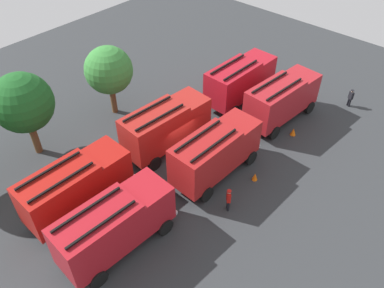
{
  "coord_description": "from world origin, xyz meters",
  "views": [
    {
      "loc": [
        -15.93,
        -14.25,
        20.06
      ],
      "look_at": [
        0.0,
        0.0,
        1.4
      ],
      "focal_mm": 36.44,
      "sensor_mm": 36.0,
      "label": 1
    }
  ],
  "objects_px": {
    "fire_truck_5": "(240,80)",
    "traffic_cone_0": "(293,132)",
    "firefighter_2": "(228,199)",
    "tree_2": "(109,70)",
    "fire_truck_4": "(166,125)",
    "tree_1": "(23,103)",
    "fire_truck_3": "(76,186)",
    "fire_truck_0": "(115,224)",
    "firefighter_0": "(351,97)",
    "firefighter_1": "(238,71)",
    "fire_truck_2": "(282,98)",
    "fire_truck_1": "(216,151)",
    "traffic_cone_1": "(255,177)"
  },
  "relations": [
    {
      "from": "fire_truck_1",
      "to": "fire_truck_4",
      "type": "relative_size",
      "value": 0.99
    },
    {
      "from": "firefighter_2",
      "to": "tree_2",
      "type": "bearing_deg",
      "value": -53.26
    },
    {
      "from": "fire_truck_5",
      "to": "traffic_cone_0",
      "type": "bearing_deg",
      "value": -97.87
    },
    {
      "from": "fire_truck_5",
      "to": "traffic_cone_0",
      "type": "relative_size",
      "value": 11.2
    },
    {
      "from": "fire_truck_1",
      "to": "fire_truck_4",
      "type": "distance_m",
      "value": 4.6
    },
    {
      "from": "fire_truck_3",
      "to": "tree_1",
      "type": "bearing_deg",
      "value": 81.5
    },
    {
      "from": "traffic_cone_0",
      "to": "fire_truck_2",
      "type": "bearing_deg",
      "value": 63.99
    },
    {
      "from": "tree_1",
      "to": "tree_2",
      "type": "relative_size",
      "value": 1.1
    },
    {
      "from": "traffic_cone_1",
      "to": "fire_truck_1",
      "type": "bearing_deg",
      "value": 120.03
    },
    {
      "from": "fire_truck_1",
      "to": "firefighter_1",
      "type": "distance_m",
      "value": 13.04
    },
    {
      "from": "fire_truck_2",
      "to": "firefighter_1",
      "type": "height_order",
      "value": "fire_truck_2"
    },
    {
      "from": "fire_truck_0",
      "to": "firefighter_1",
      "type": "bearing_deg",
      "value": 19.98
    },
    {
      "from": "fire_truck_3",
      "to": "firefighter_2",
      "type": "height_order",
      "value": "fire_truck_3"
    },
    {
      "from": "tree_2",
      "to": "traffic_cone_0",
      "type": "relative_size",
      "value": 9.31
    },
    {
      "from": "traffic_cone_0",
      "to": "traffic_cone_1",
      "type": "xyz_separation_m",
      "value": [
        -6.15,
        -0.57,
        -0.03
      ]
    },
    {
      "from": "fire_truck_1",
      "to": "tree_1",
      "type": "relative_size",
      "value": 1.09
    },
    {
      "from": "fire_truck_2",
      "to": "fire_truck_3",
      "type": "xyz_separation_m",
      "value": [
        -16.83,
        4.43,
        0.0
      ]
    },
    {
      "from": "fire_truck_0",
      "to": "fire_truck_4",
      "type": "distance_m",
      "value": 9.39
    },
    {
      "from": "tree_2",
      "to": "firefighter_0",
      "type": "bearing_deg",
      "value": -45.8
    },
    {
      "from": "fire_truck_4",
      "to": "tree_1",
      "type": "xyz_separation_m",
      "value": [
        -6.9,
        6.98,
        2.32
      ]
    },
    {
      "from": "firefighter_1",
      "to": "tree_2",
      "type": "relative_size",
      "value": 0.28
    },
    {
      "from": "firefighter_1",
      "to": "tree_2",
      "type": "height_order",
      "value": "tree_2"
    },
    {
      "from": "fire_truck_3",
      "to": "tree_1",
      "type": "distance_m",
      "value": 7.55
    },
    {
      "from": "tree_1",
      "to": "traffic_cone_1",
      "type": "xyz_separation_m",
      "value": [
        8.53,
        -14.06,
        -4.18
      ]
    },
    {
      "from": "fire_truck_2",
      "to": "fire_truck_0",
      "type": "bearing_deg",
      "value": -176.43
    },
    {
      "from": "fire_truck_2",
      "to": "traffic_cone_0",
      "type": "height_order",
      "value": "fire_truck_2"
    },
    {
      "from": "fire_truck_4",
      "to": "traffic_cone_0",
      "type": "relative_size",
      "value": 11.34
    },
    {
      "from": "fire_truck_0",
      "to": "fire_truck_3",
      "type": "bearing_deg",
      "value": 88.87
    },
    {
      "from": "fire_truck_0",
      "to": "tree_2",
      "type": "bearing_deg",
      "value": 54.35
    },
    {
      "from": "fire_truck_2",
      "to": "firefighter_2",
      "type": "height_order",
      "value": "fire_truck_2"
    },
    {
      "from": "firefighter_1",
      "to": "traffic_cone_1",
      "type": "relative_size",
      "value": 2.89
    },
    {
      "from": "firefighter_2",
      "to": "traffic_cone_0",
      "type": "height_order",
      "value": "firefighter_2"
    },
    {
      "from": "traffic_cone_1",
      "to": "fire_truck_0",
      "type": "bearing_deg",
      "value": 164.04
    },
    {
      "from": "firefighter_2",
      "to": "traffic_cone_0",
      "type": "relative_size",
      "value": 2.74
    },
    {
      "from": "fire_truck_1",
      "to": "firefighter_2",
      "type": "bearing_deg",
      "value": -124.09
    },
    {
      "from": "fire_truck_3",
      "to": "traffic_cone_1",
      "type": "height_order",
      "value": "fire_truck_3"
    },
    {
      "from": "fire_truck_5",
      "to": "firefighter_0",
      "type": "height_order",
      "value": "fire_truck_5"
    },
    {
      "from": "fire_truck_0",
      "to": "traffic_cone_0",
      "type": "xyz_separation_m",
      "value": [
        16.17,
        -2.29,
        -1.83
      ]
    },
    {
      "from": "fire_truck_4",
      "to": "fire_truck_5",
      "type": "height_order",
      "value": "same"
    },
    {
      "from": "fire_truck_4",
      "to": "tree_2",
      "type": "xyz_separation_m",
      "value": [
        0.3,
        6.61,
        1.91
      ]
    },
    {
      "from": "tree_2",
      "to": "fire_truck_2",
      "type": "bearing_deg",
      "value": -52.83
    },
    {
      "from": "fire_truck_0",
      "to": "firefighter_0",
      "type": "bearing_deg",
      "value": -6.44
    },
    {
      "from": "fire_truck_2",
      "to": "firefighter_1",
      "type": "distance_m",
      "value": 7.03
    },
    {
      "from": "fire_truck_4",
      "to": "tree_1",
      "type": "relative_size",
      "value": 1.11
    },
    {
      "from": "firefighter_2",
      "to": "fire_truck_5",
      "type": "bearing_deg",
      "value": -101.4
    },
    {
      "from": "fire_truck_1",
      "to": "firefighter_0",
      "type": "height_order",
      "value": "fire_truck_1"
    },
    {
      "from": "fire_truck_1",
      "to": "fire_truck_4",
      "type": "height_order",
      "value": "same"
    },
    {
      "from": "tree_1",
      "to": "traffic_cone_0",
      "type": "xyz_separation_m",
      "value": [
        14.68,
        -13.49,
        -4.15
      ]
    },
    {
      "from": "fire_truck_1",
      "to": "fire_truck_2",
      "type": "bearing_deg",
      "value": 1.86
    },
    {
      "from": "tree_1",
      "to": "traffic_cone_1",
      "type": "height_order",
      "value": "tree_1"
    }
  ]
}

